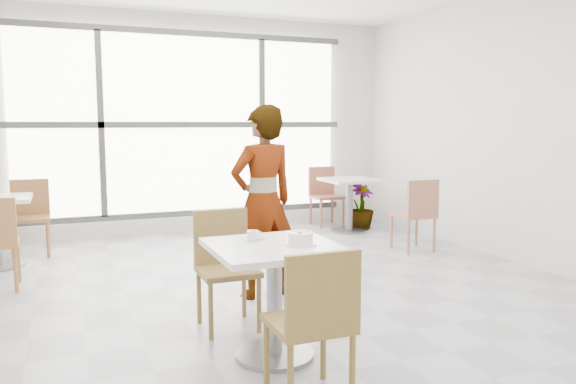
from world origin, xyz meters
name	(u,v)px	position (x,y,z in m)	size (l,w,h in m)	color
floor	(275,307)	(0.00, 0.00, 0.00)	(7.00, 7.00, 0.00)	#9E9EA5
wall_back	(184,125)	(0.00, 3.50, 1.50)	(6.00, 6.00, 0.00)	silver
wall_right	(554,125)	(3.00, 0.00, 1.50)	(7.00, 7.00, 0.00)	silver
window	(185,125)	(0.00, 3.44, 1.50)	(4.60, 0.07, 2.52)	white
main_table	(274,279)	(-0.36, -0.94, 0.52)	(0.80, 0.80, 0.75)	white
chair_near	(314,316)	(-0.38, -1.62, 0.50)	(0.42, 0.42, 0.87)	olive
chair_far	(225,260)	(-0.49, -0.24, 0.50)	(0.42, 0.42, 0.87)	olive
oatmeal_bowl	(301,238)	(-0.20, -1.01, 0.79)	(0.21, 0.21, 0.09)	white
coffee_cup	(253,236)	(-0.44, -0.78, 0.78)	(0.16, 0.13, 0.07)	silver
person	(263,202)	(0.01, 0.32, 0.84)	(0.61, 0.40, 1.68)	black
bg_table_right	(349,197)	(2.14, 2.67, 0.49)	(0.70, 0.70, 0.75)	silver
bg_chair_left_far	(30,212)	(-1.96, 2.84, 0.50)	(0.42, 0.42, 0.87)	brown
bg_chair_right_near	(417,210)	(2.28, 1.25, 0.50)	(0.42, 0.42, 0.87)	#A4664D
bg_chair_right_far	(324,192)	(2.04, 3.28, 0.50)	(0.42, 0.42, 0.87)	#975742
plant_right	(361,206)	(2.39, 2.80, 0.33)	(0.37, 0.37, 0.66)	#537D44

